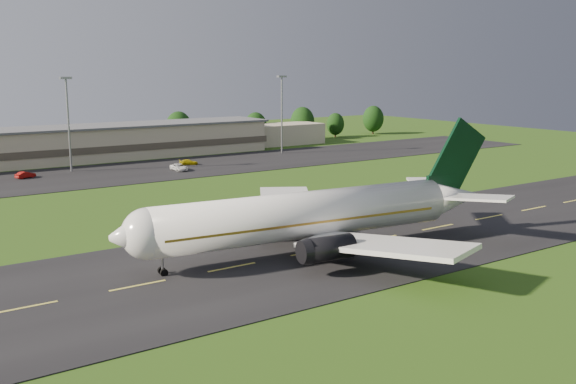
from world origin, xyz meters
TOP-DOWN VIEW (x-y plane):
  - ground at (0.00, 0.00)m, footprint 360.00×360.00m
  - taxiway at (0.00, 0.00)m, footprint 220.00×30.00m
  - apron at (0.00, 72.00)m, footprint 260.00×30.00m
  - airliner at (10.82, -0.09)m, footprint 51.22×41.92m
  - terminal at (6.40, 96.18)m, footprint 145.00×16.00m
  - light_mast_centre at (5.00, 80.00)m, footprint 2.40×1.20m
  - light_mast_east at (60.00, 80.00)m, footprint 2.40×1.20m
  - tree_line at (33.92, 105.84)m, footprint 196.72×9.36m
  - service_vehicle_b at (-5.31, 76.17)m, footprint 4.29×2.88m
  - service_vehicle_c at (24.80, 67.79)m, footprint 2.44×5.26m
  - service_vehicle_d at (30.22, 74.32)m, footprint 4.63×3.01m

SIDE VIEW (x-z plane):
  - ground at x=0.00m, z-range 0.00..0.00m
  - taxiway at x=0.00m, z-range 0.00..0.10m
  - apron at x=0.00m, z-range 0.00..0.10m
  - service_vehicle_d at x=30.22m, z-range 0.10..1.35m
  - service_vehicle_b at x=-5.31m, z-range 0.10..1.44m
  - service_vehicle_c at x=24.80m, z-range 0.10..1.56m
  - terminal at x=6.40m, z-range -0.21..8.19m
  - airliner at x=10.82m, z-range -3.13..12.45m
  - tree_line at x=33.92m, z-range -0.02..10.30m
  - light_mast_centre at x=5.00m, z-range 2.56..22.91m
  - light_mast_east at x=60.00m, z-range 2.56..22.91m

